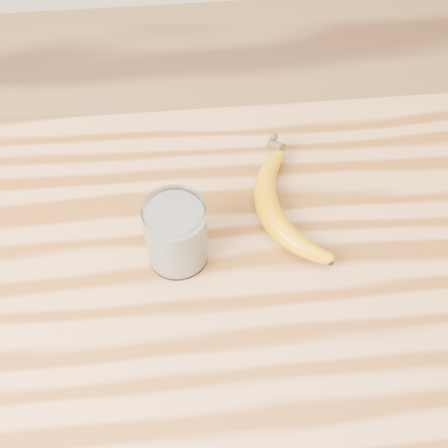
{
  "coord_description": "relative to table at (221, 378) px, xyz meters",
  "views": [
    {
      "loc": [
        -0.03,
        -0.34,
        1.6
      ],
      "look_at": [
        0.02,
        0.15,
        0.93
      ],
      "focal_mm": 50.0,
      "sensor_mm": 36.0,
      "label": 1
    }
  ],
  "objects": [
    {
      "name": "room",
      "position": [
        0.0,
        0.0,
        0.58
      ],
      "size": [
        4.04,
        4.04,
        2.7
      ],
      "color": "#9D6F3E",
      "rests_on": "ground"
    },
    {
      "name": "table",
      "position": [
        0.0,
        0.0,
        0.0
      ],
      "size": [
        1.2,
        0.8,
        0.9
      ],
      "color": "#B17749",
      "rests_on": "ground"
    },
    {
      "name": "smoothie_glass",
      "position": [
        -0.04,
        0.12,
        0.18
      ],
      "size": [
        0.08,
        0.08,
        0.1
      ],
      "color": "white",
      "rests_on": "table"
    },
    {
      "name": "banana",
      "position": [
        0.08,
        0.17,
        0.15
      ],
      "size": [
        0.16,
        0.3,
        0.03
      ],
      "primitive_type": null,
      "rotation": [
        0.0,
        0.0,
        0.2
      ],
      "color": "#C68200",
      "rests_on": "table"
    }
  ]
}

